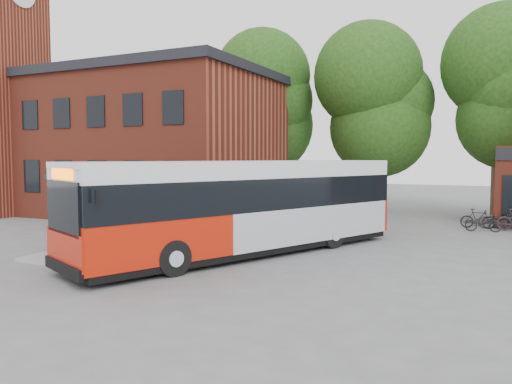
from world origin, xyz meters
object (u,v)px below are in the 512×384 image
at_px(bus_shelter, 126,210).
at_px(bicycle_0, 483,223).
at_px(city_bus, 247,208).
at_px(bicycle_2, 498,219).
at_px(bicycle_1, 478,219).

xyz_separation_m(bus_shelter, bicycle_0, (12.08, 10.52, -1.04)).
bearing_deg(city_bus, bicycle_2, 77.38).
bearing_deg(bicycle_0, city_bus, 134.67).
height_order(bus_shelter, bicycle_2, bus_shelter).
xyz_separation_m(city_bus, bicycle_1, (7.20, 10.60, -1.19)).
bearing_deg(bicycle_0, bus_shelter, 123.86).
distance_m(bicycle_0, bicycle_1, 1.13).
bearing_deg(bus_shelter, bicycle_0, 41.04).
xyz_separation_m(bus_shelter, bicycle_1, (11.82, 11.61, -0.98)).
bearing_deg(bicycle_2, bicycle_0, 151.05).
xyz_separation_m(bicycle_0, bicycle_2, (0.61, 1.37, 0.04)).
relative_size(bus_shelter, bicycle_2, 4.06).
bearing_deg(city_bus, bus_shelter, -143.62).
bearing_deg(bicycle_0, bicycle_1, 6.37).
bearing_deg(city_bus, bicycle_0, 75.84).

